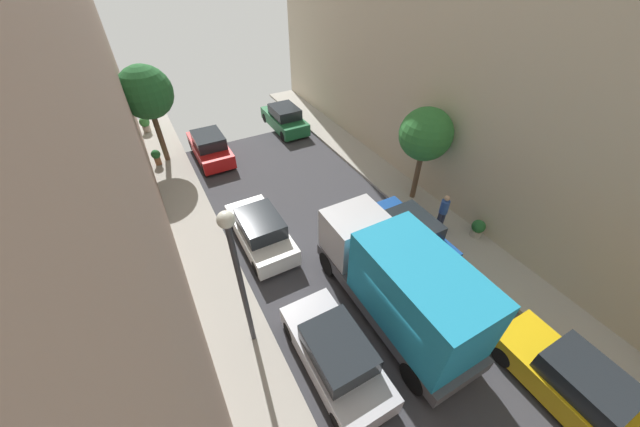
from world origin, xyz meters
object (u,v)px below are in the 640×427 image
Objects in this scene: parked_car_right_3 at (285,119)px; potted_plant_0 at (156,156)px; parked_car_right_1 at (574,384)px; potted_plant_3 at (145,124)px; parked_car_right_2 at (409,233)px; pedestrian at (443,211)px; parked_car_left_3 at (261,231)px; parked_car_left_2 at (336,354)px; parked_car_left_4 at (210,147)px; street_tree_1 at (426,135)px; lamp_post at (237,266)px; street_tree_0 at (146,93)px; delivery_truck at (399,282)px; potted_plant_4 at (478,228)px.

parked_car_right_3 is 8.36m from potted_plant_0.
parked_car_right_1 is 24.88m from potted_plant_3.
parked_car_right_1 is 7.01m from parked_car_right_2.
potted_plant_0 is (-10.23, 11.64, -0.40)m from pedestrian.
parked_car_left_3 is at bearing -71.47° from potted_plant_0.
parked_car_left_4 is (0.00, 14.32, 0.00)m from parked_car_left_2.
potted_plant_0 is (-10.68, 9.31, -2.86)m from street_tree_1.
parked_car_left_2 is 19.72m from potted_plant_3.
pedestrian is 0.32× the size of lamp_post.
potted_plant_0 is at bearing 101.08° from parked_car_left_2.
parked_car_right_2 is 14.39m from potted_plant_0.
parked_car_left_2 is at bearing -81.11° from street_tree_0.
parked_car_left_3 is at bearing 157.89° from pedestrian.
parked_car_left_4 reaches higher than potted_plant_0.
lamp_post is (-9.23, -1.14, 2.62)m from pedestrian.
parked_car_left_3 is 13.66m from potted_plant_3.
street_tree_1 is (7.78, -8.81, 2.81)m from parked_car_left_4.
delivery_truck is 6.70× the size of potted_plant_3.
parked_car_right_3 is (5.40, 15.76, 0.00)m from parked_car_left_2.
parked_car_left_4 is 19.05m from parked_car_right_1.
parked_car_left_4 is at bearing 131.45° from street_tree_1.
parked_car_right_3 is at bearing 6.49° from potted_plant_0.
delivery_truck reaches higher than parked_car_left_4.
parked_car_left_2 is 2.44× the size of pedestrian.
parked_car_left_3 is at bearing 90.00° from parked_car_left_2.
parked_car_left_3 is 0.92× the size of street_tree_1.
parked_car_right_2 is 0.64× the size of delivery_truck.
parked_car_right_1 is 4.26× the size of potted_plant_3.
lamp_post reaches higher than parked_car_right_2.
lamp_post is (-7.30, 5.99, 2.97)m from parked_car_right_1.
parked_car_right_3 is 14.09m from potted_plant_4.
delivery_truck is 15.55m from street_tree_0.
street_tree_1 is at bearing 75.89° from parked_car_right_1.
street_tree_0 reaches higher than parked_car_left_4.
parked_car_left_2 is 8.00m from pedestrian.
delivery_truck is at bearing -73.45° from potted_plant_3.
potted_plant_3 is (-2.91, 5.19, -0.02)m from parked_car_left_4.
parked_car_left_4 is at bearing -165.01° from parked_car_right_3.
lamp_post is at bearing -172.03° from parked_car_right_2.
parked_car_right_2 reaches higher than potted_plant_4.
street_tree_0 reaches higher than potted_plant_0.
potted_plant_0 is 17.05m from potted_plant_4.
parked_car_right_1 is 6.60m from potted_plant_4.
street_tree_0 is 0.99× the size of lamp_post.
pedestrian is 15.50m from potted_plant_0.
parked_car_right_2 is 2.44× the size of pedestrian.
parked_car_left_2 is at bearing -150.40° from parked_car_right_2.
lamp_post reaches higher than pedestrian.
potted_plant_3 is 0.18× the size of lamp_post.
parked_car_left_4 reaches higher than potted_plant_3.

